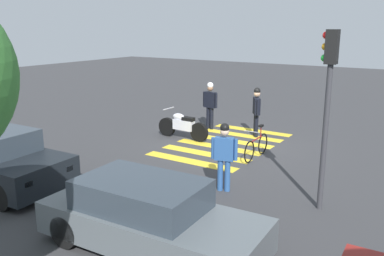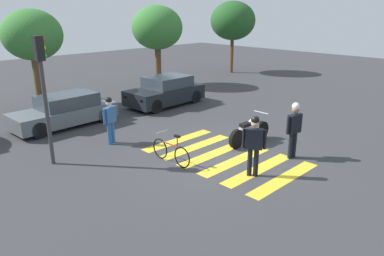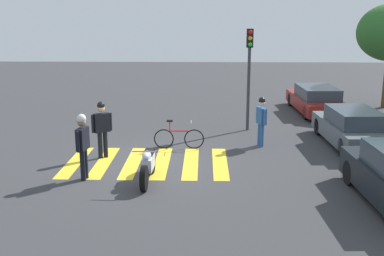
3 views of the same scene
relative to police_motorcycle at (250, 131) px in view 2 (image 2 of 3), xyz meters
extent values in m
plane|color=#38383A|center=(-1.61, -0.22, -0.47)|extent=(60.00, 60.00, 0.00)
cylinder|color=black|center=(0.72, -0.02, -0.13)|extent=(0.69, 0.16, 0.68)
cylinder|color=black|center=(-0.70, 0.02, -0.13)|extent=(0.69, 0.16, 0.68)
cube|color=silver|center=(-0.04, 0.00, 0.05)|extent=(0.81, 0.30, 0.36)
ellipsoid|color=silver|center=(0.19, -0.01, 0.32)|extent=(0.49, 0.25, 0.24)
cube|color=black|center=(-0.24, 0.01, 0.29)|extent=(0.45, 0.25, 0.12)
cylinder|color=#A5A5AD|center=(0.64, -0.02, 0.57)|extent=(0.05, 0.62, 0.04)
torus|color=black|center=(-3.18, 1.19, -0.13)|extent=(0.04, 0.68, 0.68)
torus|color=black|center=(-3.17, 0.16, -0.13)|extent=(0.04, 0.68, 0.68)
cylinder|color=maroon|center=(-3.18, 0.68, 0.15)|extent=(0.04, 0.80, 0.04)
cylinder|color=maroon|center=(-3.18, 0.37, 0.32)|extent=(0.03, 0.03, 0.34)
cube|color=black|center=(-3.18, 0.37, 0.50)|extent=(0.10, 0.20, 0.06)
cylinder|color=#99999E|center=(-3.18, 1.09, 0.47)|extent=(0.46, 0.03, 0.03)
cylinder|color=black|center=(0.00, -1.80, -0.04)|extent=(0.14, 0.14, 0.86)
cylinder|color=black|center=(-0.18, -1.77, -0.04)|extent=(0.14, 0.14, 0.86)
cube|color=black|center=(-0.09, -1.79, 0.70)|extent=(0.53, 0.27, 0.61)
sphere|color=#8C664C|center=(-0.09, -1.79, 1.16)|extent=(0.23, 0.23, 0.23)
cylinder|color=black|center=(0.21, -1.83, 0.70)|extent=(0.09, 0.09, 0.58)
cylinder|color=black|center=(-0.39, -1.74, 0.70)|extent=(0.09, 0.09, 0.58)
sphere|color=white|center=(-0.09, -1.79, 1.27)|extent=(0.25, 0.25, 0.25)
cylinder|color=black|center=(-2.15, -1.62, -0.05)|extent=(0.14, 0.14, 0.85)
cylinder|color=black|center=(-2.05, -1.77, -0.05)|extent=(0.14, 0.14, 0.85)
cube|color=black|center=(-2.10, -1.69, 0.68)|extent=(0.44, 0.52, 0.60)
sphere|color=tan|center=(-2.10, -1.69, 1.13)|extent=(0.23, 0.23, 0.23)
cylinder|color=black|center=(-2.27, -1.44, 0.68)|extent=(0.09, 0.09, 0.57)
cylinder|color=black|center=(-1.94, -1.94, 0.68)|extent=(0.09, 0.09, 0.57)
sphere|color=black|center=(-2.10, -1.69, 1.23)|extent=(0.24, 0.24, 0.24)
cylinder|color=#2D5999|center=(-3.47, 3.51, -0.07)|extent=(0.14, 0.14, 0.80)
cylinder|color=#2D5999|center=(-3.64, 3.46, -0.07)|extent=(0.14, 0.14, 0.80)
cube|color=#2D5999|center=(-3.56, 3.49, 0.61)|extent=(0.50, 0.33, 0.57)
sphere|color=beige|center=(-3.56, 3.49, 1.04)|extent=(0.22, 0.22, 0.22)
cylinder|color=#2D5999|center=(-3.29, 3.57, 0.61)|extent=(0.09, 0.09, 0.54)
cylinder|color=#2D5999|center=(-3.83, 3.40, 0.61)|extent=(0.09, 0.09, 0.54)
sphere|color=black|center=(-3.56, 3.49, 1.14)|extent=(0.23, 0.23, 0.23)
cube|color=yellow|center=(-1.61, -2.47, -0.47)|extent=(3.13, 0.45, 0.01)
cube|color=yellow|center=(-1.61, -1.57, -0.47)|extent=(3.13, 0.45, 0.01)
cube|color=yellow|center=(-1.61, -0.67, -0.47)|extent=(3.13, 0.45, 0.01)
cube|color=yellow|center=(-1.61, 0.23, -0.47)|extent=(3.13, 0.45, 0.01)
cube|color=yellow|center=(-1.61, 1.13, -0.47)|extent=(3.13, 0.45, 0.01)
cube|color=yellow|center=(-1.61, 2.03, -0.47)|extent=(3.13, 0.45, 0.01)
cylinder|color=black|center=(-5.18, 5.88, -0.15)|extent=(0.64, 0.25, 0.63)
cylinder|color=black|center=(-5.23, 7.30, -0.15)|extent=(0.64, 0.25, 0.63)
cylinder|color=black|center=(-2.33, 5.99, -0.15)|extent=(0.64, 0.25, 0.63)
cylinder|color=black|center=(-2.39, 7.42, -0.15)|extent=(0.64, 0.25, 0.63)
cube|color=slate|center=(-3.78, 6.65, 0.01)|extent=(4.25, 1.82, 0.61)
cube|color=#333D47|center=(-3.57, 6.66, 0.57)|extent=(2.32, 1.54, 0.53)
cube|color=#F2EDCC|center=(-5.81, 6.04, 0.10)|extent=(0.09, 0.20, 0.12)
cube|color=#F2EDCC|center=(-5.86, 7.09, 0.10)|extent=(0.09, 0.20, 0.12)
cylinder|color=black|center=(0.11, 5.48, -0.14)|extent=(0.68, 0.25, 0.67)
cylinder|color=black|center=(0.05, 7.10, -0.14)|extent=(0.68, 0.25, 0.67)
cylinder|color=black|center=(2.83, 5.59, -0.14)|extent=(0.68, 0.25, 0.67)
cylinder|color=black|center=(2.76, 7.21, -0.14)|extent=(0.68, 0.25, 0.67)
cube|color=black|center=(1.44, 6.34, 0.07)|extent=(4.07, 2.01, 0.71)
cube|color=#333D47|center=(1.64, 6.35, 0.70)|extent=(2.22, 1.71, 0.55)
cube|color=#F2EDCC|center=(-0.50, 5.68, 0.18)|extent=(0.09, 0.20, 0.12)
cube|color=#F2EDCC|center=(-0.54, 6.86, 0.18)|extent=(0.09, 0.20, 0.12)
cylinder|color=#38383D|center=(-5.86, 3.24, 1.14)|extent=(0.12, 0.12, 3.22)
cube|color=black|center=(-5.86, 3.24, 3.10)|extent=(0.24, 0.24, 0.70)
sphere|color=red|center=(-5.73, 3.24, 3.33)|extent=(0.16, 0.16, 0.16)
sphere|color=orange|center=(-5.73, 3.24, 3.10)|extent=(0.16, 0.16, 0.16)
sphere|color=green|center=(-5.73, 3.24, 2.87)|extent=(0.16, 0.16, 0.16)
cylinder|color=brown|center=(-3.21, 10.31, 0.75)|extent=(0.40, 0.40, 2.45)
ellipsoid|color=#387A33|center=(-3.21, 10.31, 3.02)|extent=(2.77, 2.77, 2.36)
cylinder|color=brown|center=(4.30, 10.31, 0.73)|extent=(0.38, 0.38, 2.41)
ellipsoid|color=#387A33|center=(4.30, 10.31, 3.09)|extent=(3.07, 3.07, 2.61)
cylinder|color=brown|center=(11.47, 10.31, 0.82)|extent=(0.25, 0.25, 2.58)
ellipsoid|color=#235623|center=(11.47, 10.31, 3.34)|extent=(3.28, 3.28, 2.79)
camera|label=1|loc=(-8.08, 12.00, 3.53)|focal=38.68mm
camera|label=2|loc=(-10.14, -7.34, 4.18)|focal=34.00mm
camera|label=3|loc=(12.14, 1.53, 4.06)|focal=43.84mm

